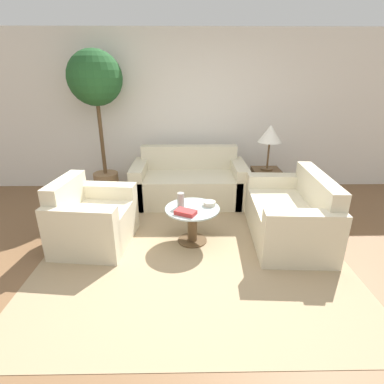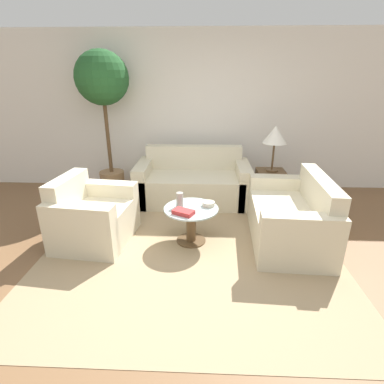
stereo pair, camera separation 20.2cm
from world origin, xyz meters
name	(u,v)px [view 2 (the right image)]	position (x,y,z in m)	size (l,w,h in m)	color
ground_plane	(181,273)	(0.00, 0.00, 0.00)	(14.00, 14.00, 0.00)	brown
wall_back	(192,113)	(0.00, 2.67, 1.30)	(10.00, 0.06, 2.60)	white
rug	(191,241)	(0.08, 0.64, 0.00)	(3.33, 3.49, 0.01)	tan
sofa_main	(193,183)	(0.05, 1.96, 0.29)	(1.75, 0.87, 0.83)	beige
armchair	(91,218)	(-1.13, 0.64, 0.29)	(0.90, 1.01, 0.80)	beige
loveseat	(293,219)	(1.31, 0.72, 0.29)	(0.90, 1.44, 0.82)	beige
coffee_table	(191,220)	(0.08, 0.64, 0.29)	(0.64, 0.64, 0.45)	brown
side_table	(270,187)	(1.25, 1.85, 0.27)	(0.42, 0.42, 0.54)	brown
table_lamp	(275,136)	(1.25, 1.85, 1.08)	(0.35, 0.35, 0.68)	brown
potted_plant	(103,90)	(-1.35, 2.24, 1.69)	(0.82, 0.82, 2.27)	#93704C
vase	(180,200)	(-0.06, 0.67, 0.53)	(0.08, 0.08, 0.18)	#9E998E
bowl	(209,204)	(0.28, 0.71, 0.47)	(0.15, 0.15, 0.05)	beige
book_stack	(183,212)	(0.00, 0.47, 0.47)	(0.27, 0.23, 0.05)	#BC3333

